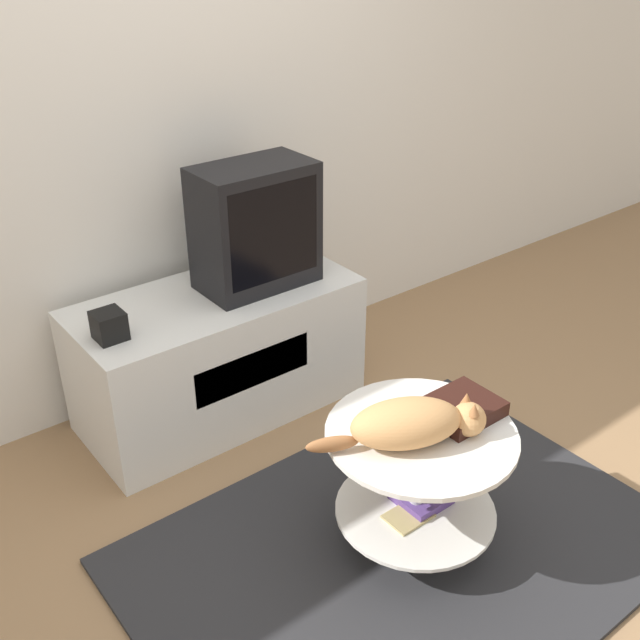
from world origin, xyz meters
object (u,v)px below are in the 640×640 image
(cat, at_px, (412,423))
(tv, at_px, (255,226))
(dvd_box, at_px, (461,408))
(speaker, at_px, (109,326))

(cat, bearing_deg, tv, 106.27)
(tv, xyz_separation_m, dvd_box, (0.05, -1.11, -0.30))
(tv, distance_m, speaker, 0.72)
(tv, relative_size, dvd_box, 2.15)
(speaker, bearing_deg, dvd_box, -55.05)
(tv, distance_m, cat, 1.15)
(cat, bearing_deg, dvd_box, 25.81)
(dvd_box, bearing_deg, cat, -179.52)
(dvd_box, bearing_deg, tv, 92.74)
(dvd_box, relative_size, cat, 0.45)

